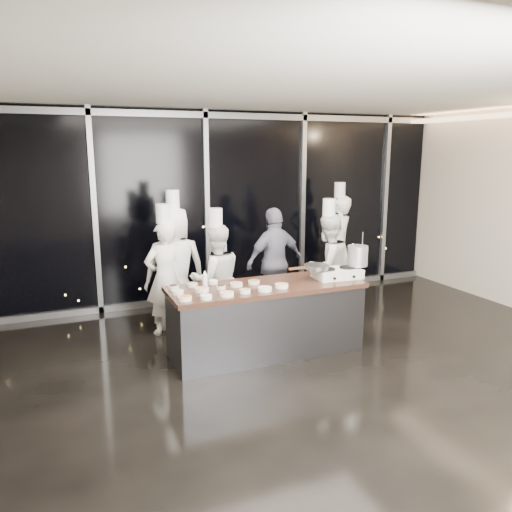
{
  "coord_description": "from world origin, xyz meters",
  "views": [
    {
      "loc": [
        -2.42,
        -4.61,
        2.55
      ],
      "look_at": [
        -0.02,
        1.2,
        1.21
      ],
      "focal_mm": 35.0,
      "sensor_mm": 36.0,
      "label": 1
    }
  ],
  "objects": [
    {
      "name": "prep_bowls",
      "position": [
        -0.59,
        0.83,
        0.93
      ],
      "size": [
        1.39,
        0.72,
        0.05
      ],
      "color": "white",
      "rests_on": "demo_counter"
    },
    {
      "name": "squeeze_bottle",
      "position": [
        -0.74,
        1.07,
        1.0
      ],
      "size": [
        0.06,
        0.06,
        0.21
      ],
      "color": "white",
      "rests_on": "demo_counter"
    },
    {
      "name": "window_wall",
      "position": [
        0.0,
        3.43,
        1.6
      ],
      "size": [
        8.9,
        0.11,
        3.2
      ],
      "color": "black",
      "rests_on": "ground"
    },
    {
      "name": "stove",
      "position": [
        1.0,
        0.86,
        0.96
      ],
      "size": [
        0.62,
        0.42,
        0.14
      ],
      "rotation": [
        0.0,
        0.0,
        -0.06
      ],
      "color": "silver",
      "rests_on": "demo_counter"
    },
    {
      "name": "stock_pot",
      "position": [
        1.3,
        0.85,
        1.17
      ],
      "size": [
        0.28,
        0.28,
        0.27
      ],
      "primitive_type": "cylinder",
      "rotation": [
        0.0,
        0.0,
        -0.06
      ],
      "color": "#BCBDBF",
      "rests_on": "stove"
    },
    {
      "name": "chef_center",
      "position": [
        -0.34,
        1.86,
        0.78
      ],
      "size": [
        0.76,
        0.6,
        1.77
      ],
      "rotation": [
        0.0,
        0.0,
        3.11
      ],
      "color": "white",
      "rests_on": "ground"
    },
    {
      "name": "demo_counter",
      "position": [
        0.0,
        0.9,
        0.45
      ],
      "size": [
        2.46,
        0.86,
        0.9
      ],
      "color": "#3C3D42",
      "rests_on": "ground"
    },
    {
      "name": "chef_far_left",
      "position": [
        -1.02,
        2.08,
        0.83
      ],
      "size": [
        0.64,
        0.48,
        1.83
      ],
      "rotation": [
        0.0,
        0.0,
        3.31
      ],
      "color": "white",
      "rests_on": "ground"
    },
    {
      "name": "frying_pan",
      "position": [
        0.7,
        0.89,
        1.07
      ],
      "size": [
        0.57,
        0.34,
        0.05
      ],
      "rotation": [
        0.0,
        0.0,
        -0.06
      ],
      "color": "gray",
      "rests_on": "stove"
    },
    {
      "name": "room_shell",
      "position": [
        0.18,
        0.0,
        2.25
      ],
      "size": [
        9.02,
        7.02,
        3.21
      ],
      "color": "beige",
      "rests_on": "ground"
    },
    {
      "name": "ground",
      "position": [
        0.0,
        0.0,
        0.0
      ],
      "size": [
        9.0,
        9.0,
        0.0
      ],
      "primitive_type": "plane",
      "color": "black",
      "rests_on": "ground"
    },
    {
      "name": "chef_left",
      "position": [
        -0.83,
        2.27,
        0.9
      ],
      "size": [
        0.89,
        0.6,
        2.0
      ],
      "rotation": [
        0.0,
        0.0,
        3.1
      ],
      "color": "white",
      "rests_on": "ground"
    },
    {
      "name": "chef_right",
      "position": [
        1.39,
        1.77,
        0.82
      ],
      "size": [
        0.91,
        0.78,
        1.85
      ],
      "rotation": [
        0.0,
        0.0,
        3.37
      ],
      "color": "white",
      "rests_on": "ground"
    },
    {
      "name": "chef_side",
      "position": [
        2.2,
        2.79,
        0.91
      ],
      "size": [
        0.77,
        0.68,
        2.01
      ],
      "rotation": [
        0.0,
        0.0,
        3.64
      ],
      "color": "white",
      "rests_on": "ground"
    },
    {
      "name": "guest",
      "position": [
        0.73,
        2.25,
        0.85
      ],
      "size": [
        1.05,
        0.57,
        1.69
      ],
      "rotation": [
        0.0,
        0.0,
        3.31
      ],
      "color": "#131334",
      "rests_on": "ground"
    }
  ]
}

